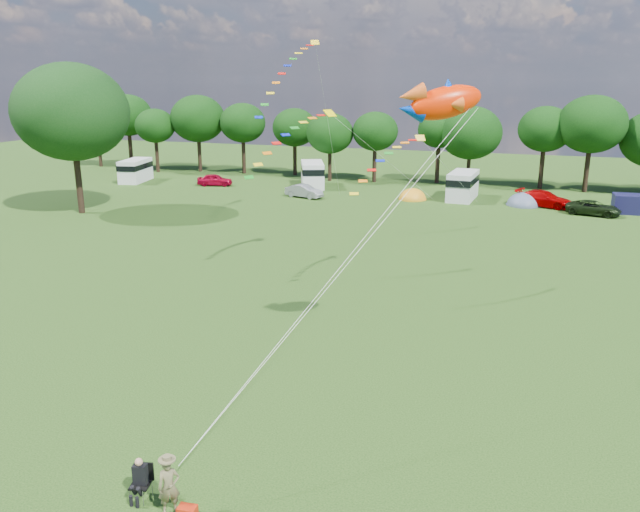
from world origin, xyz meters
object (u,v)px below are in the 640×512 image
(car_b, at_px, (304,191))
(fish_kite, at_px, (439,102))
(car_d, at_px, (594,208))
(big_tree, at_px, (71,112))
(camp_chair, at_px, (141,474))
(car_c, at_px, (544,199))
(campervan_a, at_px, (135,170))
(tent_greyblue, at_px, (523,205))
(campervan_b, at_px, (312,174))
(kite_flyer, at_px, (169,487))
(tent_orange, at_px, (412,199))
(car_a, at_px, (215,180))
(campervan_c, at_px, (463,185))

(car_b, height_order, fish_kite, fish_kite)
(car_b, relative_size, fish_kite, 1.12)
(car_b, distance_m, car_d, 27.67)
(big_tree, relative_size, camp_chair, 9.85)
(car_c, distance_m, campervan_a, 46.22)
(car_c, height_order, tent_greyblue, car_c)
(camp_chair, bearing_deg, car_d, 59.16)
(campervan_b, height_order, camp_chair, campervan_b)
(car_d, xyz_separation_m, kite_flyer, (-14.19, -47.33, 0.19))
(car_d, distance_m, tent_greyblue, 6.65)
(camp_chair, relative_size, fish_kite, 0.40)
(car_c, relative_size, campervan_b, 0.83)
(car_d, bearing_deg, tent_orange, 94.03)
(car_a, distance_m, tent_greyblue, 33.96)
(camp_chair, bearing_deg, big_tree, 118.57)
(car_c, distance_m, tent_greyblue, 2.00)
(car_d, height_order, campervan_b, campervan_b)
(tent_greyblue, bearing_deg, car_a, 178.91)
(car_b, relative_size, kite_flyer, 2.25)
(car_b, height_order, tent_greyblue, car_b)
(tent_greyblue, distance_m, kite_flyer, 50.70)
(fish_kite, bearing_deg, campervan_b, 86.82)
(tent_greyblue, bearing_deg, camp_chair, -100.53)
(kite_flyer, relative_size, fish_kite, 0.50)
(campervan_b, relative_size, fish_kite, 1.84)
(campervan_b, relative_size, kite_flyer, 3.68)
(campervan_a, height_order, kite_flyer, campervan_a)
(big_tree, bearing_deg, car_b, 39.91)
(campervan_b, relative_size, camp_chair, 4.59)
(fish_kite, bearing_deg, tent_orange, 73.10)
(car_a, xyz_separation_m, camp_chair, (24.69, -50.41, 0.13))
(car_b, bearing_deg, kite_flyer, -149.33)
(car_b, height_order, campervan_c, campervan_c)
(car_d, bearing_deg, big_tree, 119.56)
(tent_orange, distance_m, tent_greyblue, 10.81)
(campervan_b, height_order, campervan_c, campervan_c)
(big_tree, xyz_separation_m, camp_chair, (28.96, -32.85, -8.21))
(car_c, bearing_deg, campervan_b, 99.90)
(big_tree, height_order, campervan_a, big_tree)
(campervan_b, bearing_deg, campervan_a, 76.44)
(campervan_c, relative_size, kite_flyer, 3.47)
(car_a, bearing_deg, camp_chair, -169.18)
(car_d, bearing_deg, car_a, 96.98)
(campervan_c, distance_m, kite_flyer, 51.45)
(big_tree, xyz_separation_m, car_d, (44.26, 14.20, -8.37))
(big_tree, relative_size, tent_greyblue, 3.65)
(big_tree, bearing_deg, car_d, 17.79)
(tent_greyblue, bearing_deg, fish_kite, -94.14)
(car_b, xyz_separation_m, tent_orange, (10.82, 2.62, -0.64))
(car_d, relative_size, camp_chair, 3.52)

